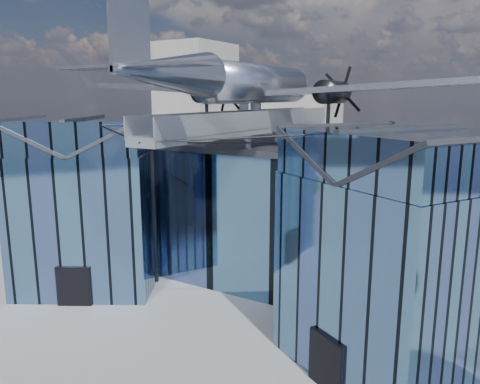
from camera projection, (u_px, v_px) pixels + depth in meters
The scene contains 4 objects.
ground_plane at pixel (224, 309), 29.60m from camera, with size 120.00×120.00×0.00m, color gray.
museum at pixel (267, 206), 33.37m from camera, with size 32.88×24.50×17.60m.
bg_towers at pixel (416, 118), 69.26m from camera, with size 77.00×24.50×26.00m.
tree_side_w at pixel (23, 204), 43.62m from camera, with size 3.88×3.88×4.85m.
Camera 1 is at (15.03, -23.05, 13.21)m, focal length 35.00 mm.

